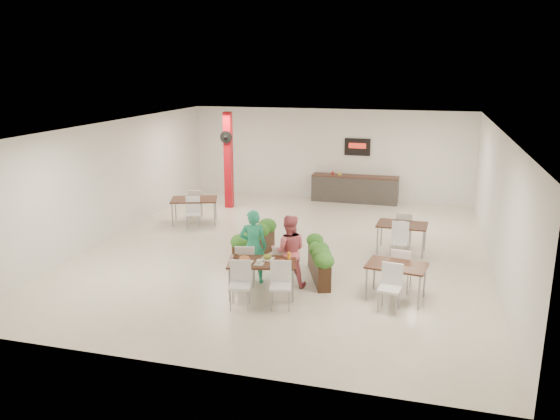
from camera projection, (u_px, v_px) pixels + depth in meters
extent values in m
plane|color=beige|center=(287.00, 249.00, 14.25)|extent=(12.00, 12.00, 0.00)
cube|color=white|center=(329.00, 154.00, 19.44)|extent=(10.00, 0.10, 3.20)
cube|color=white|center=(188.00, 273.00, 8.24)|extent=(10.00, 0.10, 3.20)
cube|color=white|center=(113.00, 179.00, 15.11)|extent=(0.10, 12.00, 3.20)
cube|color=white|center=(497.00, 202.00, 12.57)|extent=(0.10, 12.00, 3.20)
cube|color=white|center=(287.00, 126.00, 13.43)|extent=(10.00, 12.00, 0.04)
cube|color=#B40C17|center=(229.00, 160.00, 18.15)|extent=(0.25, 0.25, 3.20)
cylinder|color=black|center=(226.00, 137.00, 17.78)|extent=(0.40, 0.06, 0.40)
sphere|color=black|center=(226.00, 137.00, 17.74)|extent=(0.12, 0.12, 0.12)
cube|color=#312D2B|center=(355.00, 189.00, 19.15)|extent=(3.00, 0.60, 0.90)
cube|color=black|center=(355.00, 176.00, 19.03)|extent=(3.00, 0.62, 0.04)
cube|color=black|center=(357.00, 147.00, 19.07)|extent=(0.90, 0.04, 0.60)
cube|color=red|center=(357.00, 146.00, 19.03)|extent=(0.60, 0.02, 0.18)
imported|color=#A8211C|center=(333.00, 172.00, 19.21)|extent=(0.09, 0.09, 0.19)
imported|color=gold|center=(340.00, 172.00, 19.15)|extent=(0.13, 0.13, 0.17)
cube|color=black|center=(262.00, 262.00, 11.21)|extent=(1.55, 1.10, 0.04)
cylinder|color=gray|center=(230.00, 285.00, 11.00)|extent=(0.04, 0.04, 0.71)
cylinder|color=gray|center=(293.00, 286.00, 10.96)|extent=(0.04, 0.04, 0.71)
cylinder|color=gray|center=(233.00, 273.00, 11.66)|extent=(0.04, 0.04, 0.71)
cylinder|color=gray|center=(293.00, 274.00, 11.62)|extent=(0.04, 0.04, 0.71)
cube|color=white|center=(246.00, 265.00, 11.88)|extent=(0.50, 0.50, 0.05)
cube|color=white|center=(245.00, 257.00, 11.63)|extent=(0.42, 0.13, 0.45)
cylinder|color=gray|center=(254.00, 272.00, 12.10)|extent=(0.02, 0.02, 0.43)
cylinder|color=gray|center=(239.00, 272.00, 12.11)|extent=(0.02, 0.02, 0.43)
cylinder|color=gray|center=(253.00, 278.00, 11.77)|extent=(0.02, 0.02, 0.43)
cylinder|color=gray|center=(237.00, 277.00, 11.78)|extent=(0.02, 0.02, 0.43)
cube|color=white|center=(282.00, 265.00, 11.85)|extent=(0.50, 0.50, 0.05)
cube|color=white|center=(282.00, 257.00, 11.60)|extent=(0.42, 0.13, 0.45)
cylinder|color=gray|center=(290.00, 272.00, 12.07)|extent=(0.02, 0.02, 0.43)
cylinder|color=gray|center=(275.00, 272.00, 12.08)|extent=(0.02, 0.02, 0.43)
cylinder|color=gray|center=(290.00, 278.00, 11.74)|extent=(0.02, 0.02, 0.43)
cylinder|color=gray|center=(274.00, 278.00, 11.75)|extent=(0.02, 0.02, 0.43)
cube|color=white|center=(240.00, 286.00, 10.72)|extent=(0.50, 0.50, 0.05)
cube|color=white|center=(241.00, 271.00, 10.84)|extent=(0.42, 0.13, 0.45)
cylinder|color=gray|center=(231.00, 300.00, 10.62)|extent=(0.02, 0.02, 0.43)
cylinder|color=gray|center=(248.00, 301.00, 10.61)|extent=(0.02, 0.02, 0.43)
cylinder|color=gray|center=(233.00, 293.00, 10.95)|extent=(0.02, 0.02, 0.43)
cylinder|color=gray|center=(249.00, 294.00, 10.94)|extent=(0.02, 0.02, 0.43)
cube|color=white|center=(281.00, 287.00, 10.69)|extent=(0.50, 0.50, 0.05)
cube|color=white|center=(281.00, 271.00, 10.81)|extent=(0.42, 0.13, 0.45)
cylinder|color=gray|center=(271.00, 301.00, 10.59)|extent=(0.02, 0.02, 0.43)
cylinder|color=gray|center=(289.00, 301.00, 10.58)|extent=(0.02, 0.02, 0.43)
cylinder|color=gray|center=(272.00, 294.00, 10.92)|extent=(0.02, 0.02, 0.43)
cylinder|color=gray|center=(289.00, 294.00, 10.91)|extent=(0.02, 0.02, 0.43)
cube|color=white|center=(245.00, 262.00, 11.12)|extent=(0.36, 0.36, 0.01)
ellipsoid|color=#985526|center=(245.00, 259.00, 11.10)|extent=(0.22, 0.22, 0.13)
cube|color=white|center=(267.00, 259.00, 11.32)|extent=(0.31, 0.31, 0.01)
ellipsoid|color=#C48922|center=(267.00, 256.00, 11.30)|extent=(0.18, 0.18, 0.11)
cube|color=white|center=(281.00, 263.00, 11.08)|extent=(0.31, 0.31, 0.01)
ellipsoid|color=#531610|center=(281.00, 261.00, 11.06)|extent=(0.16, 0.16, 0.10)
cube|color=white|center=(259.00, 264.00, 11.03)|extent=(0.22, 0.22, 0.01)
ellipsoid|color=white|center=(259.00, 262.00, 11.02)|extent=(0.12, 0.12, 0.07)
cylinder|color=#FFA31A|center=(289.00, 256.00, 11.32)|extent=(0.07, 0.07, 0.15)
imported|color=brown|center=(236.00, 257.00, 11.31)|extent=(0.12, 0.12, 0.10)
imported|color=#25A074|center=(253.00, 246.00, 11.90)|extent=(0.68, 0.52, 1.65)
imported|color=#D9606E|center=(289.00, 251.00, 11.70)|extent=(0.89, 0.76, 1.59)
cube|color=black|center=(254.00, 248.00, 13.54)|extent=(0.64, 1.61, 0.53)
ellipsoid|color=#18541A|center=(240.00, 240.00, 12.90)|extent=(0.40, 0.40, 0.32)
ellipsoid|color=#18541A|center=(247.00, 237.00, 13.17)|extent=(0.40, 0.40, 0.32)
ellipsoid|color=#18541A|center=(254.00, 233.00, 13.44)|extent=(0.40, 0.40, 0.32)
ellipsoid|color=#18541A|center=(261.00, 230.00, 13.72)|extent=(0.40, 0.40, 0.32)
ellipsoid|color=#18541A|center=(267.00, 227.00, 13.99)|extent=(0.40, 0.40, 0.32)
imported|color=#18541A|center=(254.00, 231.00, 13.43)|extent=(0.31, 0.27, 0.34)
cube|color=black|center=(319.00, 267.00, 12.23)|extent=(0.83, 1.67, 0.56)
ellipsoid|color=#18541A|center=(324.00, 261.00, 11.46)|extent=(0.40, 0.40, 0.32)
ellipsoid|color=#18541A|center=(322.00, 255.00, 11.79)|extent=(0.40, 0.40, 0.32)
ellipsoid|color=#18541A|center=(319.00, 250.00, 12.12)|extent=(0.40, 0.40, 0.32)
ellipsoid|color=#18541A|center=(317.00, 245.00, 12.46)|extent=(0.40, 0.40, 0.32)
ellipsoid|color=#18541A|center=(315.00, 240.00, 12.79)|extent=(0.40, 0.40, 0.32)
imported|color=#18541A|center=(319.00, 247.00, 12.11)|extent=(0.20, 0.20, 0.36)
cube|color=black|center=(194.00, 199.00, 16.51)|extent=(1.59, 1.30, 0.04)
cylinder|color=gray|center=(172.00, 215.00, 16.18)|extent=(0.04, 0.04, 0.71)
cylinder|color=gray|center=(214.00, 214.00, 16.26)|extent=(0.04, 0.04, 0.71)
cylinder|color=gray|center=(176.00, 208.00, 16.95)|extent=(0.04, 0.04, 0.71)
cylinder|color=gray|center=(216.00, 208.00, 17.03)|extent=(0.04, 0.04, 0.71)
cube|color=white|center=(196.00, 204.00, 17.16)|extent=(0.53, 0.53, 0.05)
cube|color=white|center=(195.00, 197.00, 16.91)|extent=(0.41, 0.17, 0.45)
cylinder|color=gray|center=(202.00, 209.00, 17.40)|extent=(0.02, 0.02, 0.43)
cylinder|color=gray|center=(191.00, 210.00, 17.37)|extent=(0.02, 0.02, 0.43)
cylinder|color=gray|center=(201.00, 212.00, 17.07)|extent=(0.02, 0.02, 0.43)
cylinder|color=gray|center=(190.00, 212.00, 17.05)|extent=(0.02, 0.02, 0.43)
cube|color=white|center=(193.00, 214.00, 16.00)|extent=(0.53, 0.53, 0.05)
cube|color=white|center=(193.00, 204.00, 16.12)|extent=(0.41, 0.17, 0.45)
cylinder|color=gray|center=(187.00, 223.00, 15.89)|extent=(0.02, 0.02, 0.43)
cylinder|color=gray|center=(198.00, 223.00, 15.91)|extent=(0.02, 0.02, 0.43)
cylinder|color=gray|center=(188.00, 220.00, 16.22)|extent=(0.02, 0.02, 0.43)
cylinder|color=gray|center=(199.00, 220.00, 16.24)|extent=(0.02, 0.02, 0.43)
imported|color=white|center=(194.00, 198.00, 16.50)|extent=(0.22, 0.22, 0.05)
cube|color=black|center=(402.00, 225.00, 13.88)|extent=(1.29, 0.90, 0.04)
cylinder|color=gray|center=(377.00, 241.00, 13.82)|extent=(0.04, 0.04, 0.71)
cylinder|color=gray|center=(423.00, 245.00, 13.48)|extent=(0.04, 0.04, 0.71)
cylinder|color=gray|center=(381.00, 233.00, 14.47)|extent=(0.04, 0.04, 0.71)
cylinder|color=gray|center=(425.00, 237.00, 14.13)|extent=(0.04, 0.04, 0.71)
cube|color=white|center=(404.00, 229.00, 14.50)|extent=(0.44, 0.44, 0.05)
cube|color=white|center=(404.00, 222.00, 14.26)|extent=(0.42, 0.06, 0.45)
cylinder|color=gray|center=(411.00, 236.00, 14.66)|extent=(0.02, 0.02, 0.43)
cylinder|color=gray|center=(398.00, 235.00, 14.77)|extent=(0.02, 0.02, 0.43)
cylinder|color=gray|center=(409.00, 240.00, 14.35)|extent=(0.02, 0.02, 0.43)
cylinder|color=gray|center=(396.00, 238.00, 14.46)|extent=(0.02, 0.02, 0.43)
cube|color=white|center=(399.00, 242.00, 13.40)|extent=(0.44, 0.44, 0.05)
cube|color=white|center=(400.00, 230.00, 13.51)|extent=(0.42, 0.06, 0.45)
cylinder|color=gray|center=(390.00, 253.00, 13.36)|extent=(0.02, 0.02, 0.43)
cylinder|color=gray|center=(405.00, 254.00, 13.25)|extent=(0.02, 0.02, 0.43)
cylinder|color=gray|center=(392.00, 248.00, 13.67)|extent=(0.02, 0.02, 0.43)
cylinder|color=gray|center=(406.00, 250.00, 13.56)|extent=(0.02, 0.02, 0.43)
imported|color=white|center=(402.00, 223.00, 13.87)|extent=(0.22, 0.22, 0.05)
cube|color=black|center=(397.00, 265.00, 11.03)|extent=(1.28, 0.94, 0.04)
cylinder|color=gray|center=(366.00, 285.00, 11.03)|extent=(0.04, 0.04, 0.71)
cylinder|color=gray|center=(419.00, 293.00, 10.63)|extent=(0.04, 0.04, 0.71)
cylinder|color=gray|center=(374.00, 274.00, 11.62)|extent=(0.04, 0.04, 0.71)
cylinder|color=gray|center=(425.00, 281.00, 11.22)|extent=(0.04, 0.04, 0.71)
cube|color=white|center=(402.00, 269.00, 11.63)|extent=(0.48, 0.48, 0.05)
cube|color=white|center=(401.00, 260.00, 11.40)|extent=(0.42, 0.10, 0.45)
cylinder|color=gray|center=(411.00, 277.00, 11.78)|extent=(0.02, 0.02, 0.43)
cylinder|color=gray|center=(395.00, 275.00, 11.91)|extent=(0.02, 0.02, 0.43)
cylinder|color=gray|center=(408.00, 283.00, 11.48)|extent=(0.02, 0.02, 0.43)
cylinder|color=gray|center=(392.00, 281.00, 11.61)|extent=(0.02, 0.02, 0.43)
cube|color=white|center=(390.00, 289.00, 10.57)|extent=(0.48, 0.48, 0.05)
cube|color=white|center=(392.00, 274.00, 10.67)|extent=(0.42, 0.10, 0.45)
cylinder|color=gray|center=(378.00, 302.00, 10.54)|extent=(0.02, 0.02, 0.43)
cylinder|color=gray|center=(396.00, 305.00, 10.41)|extent=(0.02, 0.02, 0.43)
cylinder|color=gray|center=(382.00, 296.00, 10.84)|extent=(0.02, 0.02, 0.43)
cylinder|color=gray|center=(399.00, 298.00, 10.71)|extent=(0.02, 0.02, 0.43)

